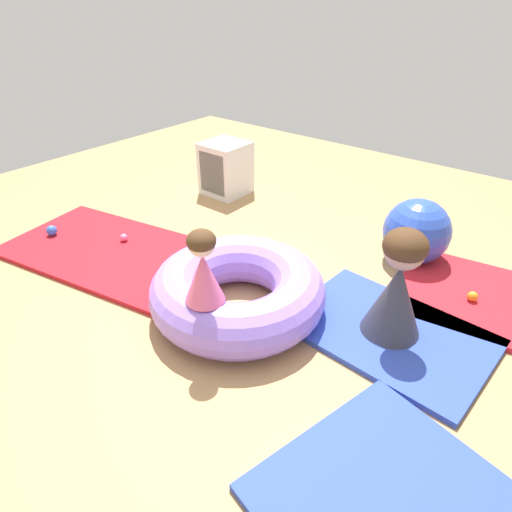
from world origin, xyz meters
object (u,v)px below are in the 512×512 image
at_px(play_ball_teal, 196,244).
at_px(exercise_ball_large, 417,231).
at_px(play_ball_pink, 124,238).
at_px(adult_seated, 398,285).
at_px(child_in_pink, 203,267).
at_px(inflatable_cushion, 238,291).
at_px(play_ball_orange, 473,296).
at_px(storage_cube, 224,169).
at_px(play_ball_blue, 52,230).

bearing_deg(play_ball_teal, exercise_ball_large, 35.01).
xyz_separation_m(play_ball_pink, exercise_ball_large, (2.08, 1.35, 0.20)).
height_order(adult_seated, play_ball_teal, adult_seated).
relative_size(child_in_pink, exercise_ball_large, 0.87).
xyz_separation_m(inflatable_cushion, child_in_pink, (0.07, -0.38, 0.41)).
xyz_separation_m(child_in_pink, play_ball_orange, (1.18, 1.49, -0.51)).
relative_size(adult_seated, play_ball_orange, 10.25).
height_order(play_ball_orange, storage_cube, storage_cube).
relative_size(inflatable_cushion, exercise_ball_large, 2.25).
distance_m(inflatable_cushion, storage_cube, 2.13).
bearing_deg(storage_cube, play_ball_teal, -58.67).
bearing_deg(play_ball_orange, adult_seated, -115.46).
relative_size(play_ball_orange, storage_cube, 0.13).
xyz_separation_m(child_in_pink, storage_cube, (-1.58, 1.89, -0.31)).
relative_size(play_ball_orange, play_ball_pink, 1.08).
distance_m(inflatable_cushion, play_ball_blue, 2.02).
relative_size(play_ball_blue, play_ball_teal, 1.13).
height_order(play_ball_teal, storage_cube, storage_cube).
bearing_deg(storage_cube, exercise_ball_large, -1.81).
bearing_deg(exercise_ball_large, play_ball_orange, -29.79).
height_order(play_ball_blue, storage_cube, storage_cube).
xyz_separation_m(play_ball_teal, storage_cube, (-0.68, 1.11, 0.20)).
relative_size(inflatable_cushion, adult_seated, 1.63).
bearing_deg(play_ball_pink, adult_seated, 8.44).
relative_size(inflatable_cushion, play_ball_blue, 13.14).
relative_size(child_in_pink, play_ball_orange, 6.51).
bearing_deg(play_ball_pink, storage_cube, 93.70).
distance_m(adult_seated, play_ball_teal, 1.78).
relative_size(inflatable_cushion, play_ball_orange, 16.73).
relative_size(play_ball_blue, play_ball_orange, 1.27).
height_order(play_ball_pink, exercise_ball_large, exercise_ball_large).
distance_m(child_in_pink, play_ball_blue, 2.14).
bearing_deg(play_ball_teal, play_ball_blue, -151.27).
bearing_deg(adult_seated, play_ball_teal, 130.74).
xyz_separation_m(inflatable_cushion, storage_cube, (-1.50, 1.51, 0.10)).
height_order(child_in_pink, adult_seated, child_in_pink).
bearing_deg(inflatable_cushion, play_ball_pink, 176.36).
bearing_deg(adult_seated, play_ball_pink, 137.86).
height_order(adult_seated, play_ball_pink, adult_seated).
distance_m(child_in_pink, storage_cube, 2.48).
distance_m(play_ball_blue, play_ball_pink, 0.68).
distance_m(child_in_pink, exercise_ball_large, 1.94).
xyz_separation_m(adult_seated, storage_cube, (-2.43, 1.07, -0.12)).
bearing_deg(play_ball_pink, play_ball_orange, 20.98).
relative_size(child_in_pink, storage_cube, 0.84).
height_order(adult_seated, play_ball_orange, adult_seated).
xyz_separation_m(play_ball_teal, exercise_ball_large, (1.49, 1.05, 0.19)).
bearing_deg(play_ball_blue, inflatable_cushion, 7.13).
bearing_deg(play_ball_blue, storage_cube, 74.09).
height_order(play_ball_orange, exercise_ball_large, exercise_ball_large).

